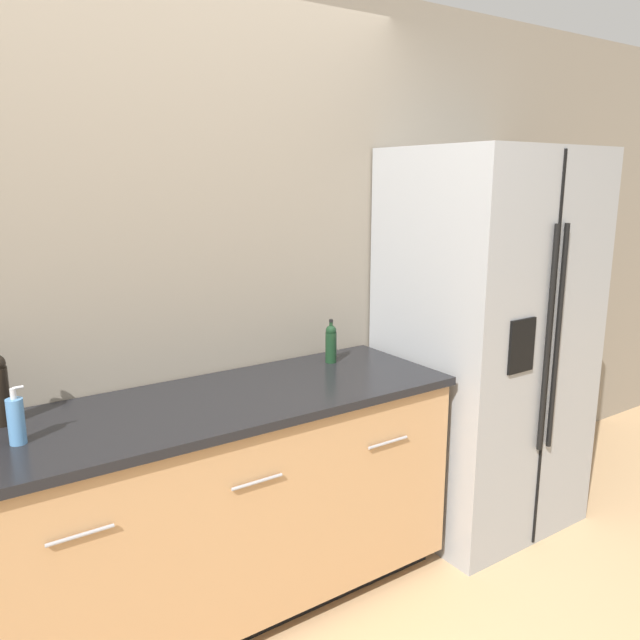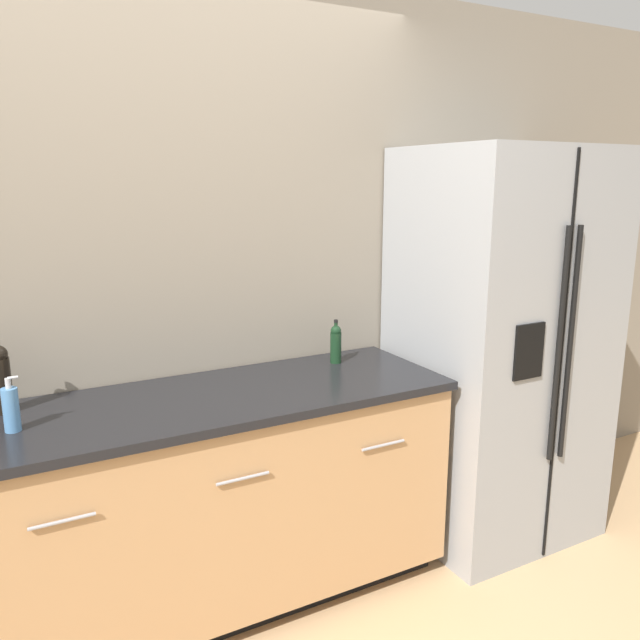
# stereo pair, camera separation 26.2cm
# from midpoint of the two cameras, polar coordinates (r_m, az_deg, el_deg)

# --- Properties ---
(wall_back) EXTENTS (10.00, 0.05, 2.60)m
(wall_back) POSITION_cam_midpoint_polar(r_m,az_deg,el_deg) (2.66, -12.84, 2.61)
(wall_back) COLOR gray
(wall_back) RESTS_ON ground_plane
(counter_unit) EXTENTS (2.53, 0.64, 0.92)m
(counter_unit) POSITION_cam_midpoint_polar(r_m,az_deg,el_deg) (2.59, -13.17, -17.31)
(counter_unit) COLOR black
(counter_unit) RESTS_ON ground_plane
(refrigerator) EXTENTS (0.89, 0.78, 1.90)m
(refrigerator) POSITION_cam_midpoint_polar(r_m,az_deg,el_deg) (3.22, 18.26, -2.35)
(refrigerator) COLOR gray
(refrigerator) RESTS_ON ground_plane
(wine_bottle) EXTENTS (0.07, 0.07, 0.29)m
(wine_bottle) POSITION_cam_midpoint_polar(r_m,az_deg,el_deg) (2.47, -24.56, -4.83)
(wine_bottle) COLOR black
(wine_bottle) RESTS_ON counter_unit
(soap_dispenser) EXTENTS (0.06, 0.05, 0.19)m
(soap_dispenser) POSITION_cam_midpoint_polar(r_m,az_deg,el_deg) (2.28, -23.52, -7.52)
(soap_dispenser) COLOR #4C7FB2
(soap_dispenser) RESTS_ON counter_unit
(oil_bottle) EXTENTS (0.05, 0.05, 0.20)m
(oil_bottle) POSITION_cam_midpoint_polar(r_m,az_deg,el_deg) (2.87, 4.07, -2.15)
(oil_bottle) COLOR black
(oil_bottle) RESTS_ON counter_unit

